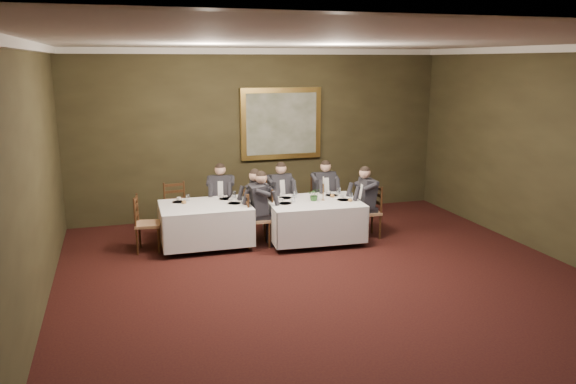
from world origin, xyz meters
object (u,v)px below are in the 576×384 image
diner_sec_backright (221,206)px  chair_sec_endright (260,226)px  chair_main_backright (323,213)px  centerpiece (314,194)px  diner_main_backright (324,202)px  diner_main_endright (368,211)px  table_second (205,222)px  chair_sec_backleft (177,220)px  diner_main_endleft (257,218)px  diner_main_backleft (279,204)px  candlestick (323,191)px  chair_main_endleft (257,230)px  chair_main_endright (368,222)px  table_main (314,218)px  diner_sec_endright (259,214)px  chair_main_backleft (279,215)px  painting (281,124)px  chair_sec_backright (222,217)px  chair_sec_endleft (148,235)px

diner_sec_backright → chair_sec_endright: bearing=138.8°
chair_main_backright → centerpiece: (-0.49, -0.82, 0.61)m
diner_main_backright → diner_main_endright: (0.55, -0.89, 0.00)m
table_second → diner_main_backright: bearing=11.8°
chair_sec_backleft → diner_main_endleft: bearing=134.8°
table_second → centerpiece: bearing=-8.6°
diner_main_backleft → diner_main_endleft: (-0.65, -0.81, 0.00)m
centerpiece → candlestick: candlestick is taller
diner_main_backleft → chair_main_backright: (0.90, -0.04, -0.23)m
chair_main_endleft → chair_main_endright: (2.12, -0.13, 0.00)m
table_main → chair_main_backright: size_ratio=1.76×
chair_main_backright → diner_sec_endright: size_ratio=0.74×
chair_main_backleft → painting: (0.40, 1.20, 1.67)m
chair_main_backleft → chair_sec_backleft: bearing=-15.4°
table_main → chair_sec_backright: (-1.50, 1.12, -0.17)m
diner_main_endleft → diner_main_endright: size_ratio=1.00×
diner_main_endleft → diner_sec_backright: (-0.45, 1.04, 0.00)m
chair_sec_endright → painting: 2.62m
chair_main_endright → painting: 2.92m
chair_main_backleft → diner_main_endleft: bearing=43.5°
diner_main_endright → diner_main_endleft: bearing=89.1°
table_second → chair_main_backleft: size_ratio=1.61×
chair_main_endleft → chair_main_endright: size_ratio=1.00×
diner_sec_endright → candlestick: bearing=-107.3°
chair_main_endleft → painting: size_ratio=0.57×
diner_main_endright → diner_sec_backright: same height
diner_main_endright → table_second: bearing=85.5°
chair_main_backright → chair_sec_endleft: same height
diner_main_backright → chair_main_endleft: diner_main_backright is taller
diner_main_backright → chair_main_endleft: (-1.56, -0.76, -0.23)m
chair_main_backleft → diner_main_backright: (0.90, -0.07, 0.23)m
diner_main_endright → chair_main_backright: bearing=34.0°
diner_main_backleft → diner_main_endright: bearing=138.7°
chair_sec_endright → chair_sec_backright: bearing=31.5°
chair_main_backleft → diner_main_endleft: size_ratio=0.74×
chair_sec_endleft → centerpiece: size_ratio=4.03×
chair_main_backleft → centerpiece: 1.14m
chair_main_backleft → diner_sec_backright: 1.15m
chair_main_backright → chair_sec_backleft: same height
diner_main_endleft → diner_main_endright: bearing=89.3°
diner_sec_backright → chair_main_backleft: bearing=-177.2°
chair_main_endleft → diner_sec_backright: size_ratio=0.74×
chair_main_endright → chair_main_backleft: bearing=59.5°
chair_main_backleft → candlestick: candlestick is taller
centerpiece → candlestick: size_ratio=0.54×
painting → table_main: bearing=-90.0°
diner_main_backright → chair_main_endleft: bearing=24.7°
diner_main_backleft → chair_sec_backright: diner_main_backleft is taller
diner_sec_backright → chair_sec_endright: 1.02m
diner_main_backright → diner_sec_backright: size_ratio=1.00×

